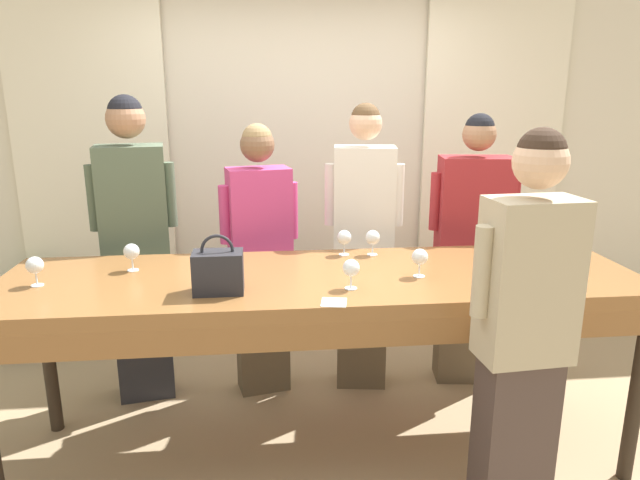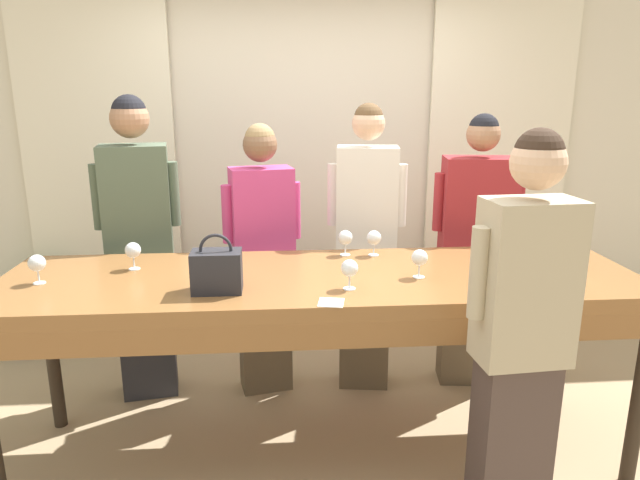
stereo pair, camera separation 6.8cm
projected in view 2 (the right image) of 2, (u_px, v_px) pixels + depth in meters
ground_plane at (321, 451)px, 3.02m from camera, size 18.00×18.00×0.00m
wall_back at (304, 152)px, 4.28m from camera, size 12.00×0.06×2.80m
curtain_panel_left at (100, 162)px, 4.12m from camera, size 1.08×0.03×2.69m
curtain_panel_right at (498, 159)px, 4.34m from camera, size 1.08×0.03×2.69m
tasting_bar at (322, 292)px, 2.77m from camera, size 3.08×0.87×0.99m
wine_bottle at (558, 245)px, 2.82m from camera, size 0.08×0.08×0.34m
handbag at (217, 270)px, 2.51m from camera, size 0.22×0.14×0.26m
wine_glass_front_left at (420, 258)px, 2.70m from camera, size 0.08×0.08×0.14m
wine_glass_front_mid at (133, 251)px, 2.82m from camera, size 0.08×0.08×0.14m
wine_glass_front_right at (37, 264)px, 2.62m from camera, size 0.08×0.08×0.14m
wine_glass_center_left at (565, 269)px, 2.53m from camera, size 0.08×0.08×0.14m
wine_glass_center_mid at (350, 269)px, 2.54m from camera, size 0.08×0.08×0.14m
wine_glass_center_right at (374, 238)px, 3.06m from camera, size 0.08×0.08×0.14m
wine_glass_back_left at (345, 238)px, 3.06m from camera, size 0.08×0.08×0.14m
napkin at (331, 303)px, 2.40m from camera, size 0.12×0.12×0.00m
guest_olive_jacket at (140, 247)px, 3.38m from camera, size 0.49×0.32×1.83m
guest_pink_top at (263, 257)px, 3.46m from camera, size 0.48×0.29×1.67m
guest_cream_sweater at (366, 246)px, 3.49m from camera, size 0.48×0.28×1.78m
guest_striped_shirt at (475, 252)px, 3.56m from camera, size 0.55×0.30×1.72m
host_pouring at (521, 338)px, 2.24m from camera, size 0.47×0.24×1.73m
potted_plant at (26, 308)px, 4.06m from camera, size 0.31×0.31×0.63m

